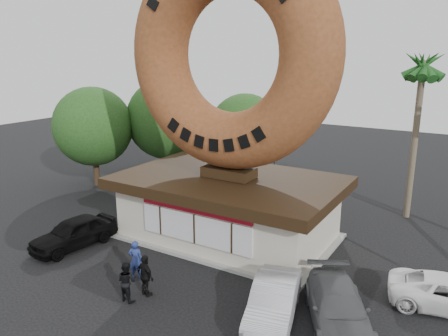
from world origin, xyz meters
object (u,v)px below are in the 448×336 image
at_px(person_left, 136,260).
at_px(person_center, 127,281).
at_px(giant_donut, 229,55).
at_px(person_right, 146,276).
at_px(donut_shop, 229,205).
at_px(street_lamp, 278,124).
at_px(car_silver, 273,301).
at_px(car_grey, 338,308).
at_px(car_black, 74,233).

height_order(person_left, person_center, person_left).
distance_m(giant_donut, person_right, 10.73).
distance_m(giant_donut, person_left, 10.31).
xyz_separation_m(donut_shop, giant_donut, (0.00, 0.02, 7.54)).
distance_m(street_lamp, person_right, 17.14).
distance_m(person_left, car_silver, 6.30).
bearing_deg(donut_shop, street_lamp, 100.50).
distance_m(person_right, car_silver, 5.16).
bearing_deg(giant_donut, person_center, -92.32).
bearing_deg(car_grey, person_left, 160.42).
bearing_deg(car_silver, donut_shop, 118.04).
bearing_deg(person_left, person_center, 100.43).
distance_m(donut_shop, person_center, 7.34).
height_order(donut_shop, car_silver, donut_shop).
xyz_separation_m(person_center, car_silver, (5.43, 1.84, -0.08)).
relative_size(giant_donut, car_silver, 2.50).
relative_size(giant_donut, car_grey, 2.28).
distance_m(donut_shop, car_grey, 8.64).
height_order(car_black, car_silver, car_black).
relative_size(donut_shop, giant_donut, 1.02).
distance_m(giant_donut, person_center, 11.20).
bearing_deg(car_black, giant_donut, 47.12).
bearing_deg(person_center, street_lamp, -81.44).
xyz_separation_m(giant_donut, person_left, (-1.16, -5.81, -8.43)).
relative_size(giant_donut, person_right, 6.31).
bearing_deg(person_center, person_left, -56.20).
xyz_separation_m(person_center, car_black, (-5.69, 2.26, -0.06)).
bearing_deg(person_right, giant_donut, -73.08).
height_order(giant_donut, person_right, giant_donut).
height_order(person_right, car_black, person_right).
xyz_separation_m(donut_shop, person_right, (0.11, -6.63, -0.89)).
xyz_separation_m(donut_shop, car_black, (-5.98, -5.01, -1.02)).
bearing_deg(giant_donut, car_grey, -32.42).
bearing_deg(street_lamp, car_grey, -58.07).
height_order(donut_shop, person_left, donut_shop).
height_order(person_center, car_black, person_center).
height_order(person_left, car_grey, person_left).
bearing_deg(car_grey, person_center, 171.81).
xyz_separation_m(person_right, car_black, (-6.09, 1.62, -0.12)).
xyz_separation_m(giant_donut, car_silver, (5.13, -5.45, -8.58)).
xyz_separation_m(car_black, car_silver, (11.11, -0.42, -0.02)).
distance_m(donut_shop, street_lamp, 10.54).
relative_size(car_black, car_grey, 0.91).
height_order(donut_shop, car_grey, donut_shop).
xyz_separation_m(car_black, car_grey, (13.23, 0.42, -0.05)).
bearing_deg(giant_donut, car_black, -139.98).
bearing_deg(car_grey, donut_shop, 119.88).
xyz_separation_m(person_left, person_right, (1.27, -0.83, -0.00)).
bearing_deg(donut_shop, car_grey, -32.33).
height_order(person_right, car_silver, person_right).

